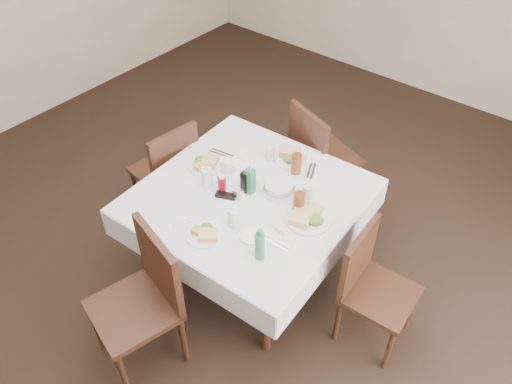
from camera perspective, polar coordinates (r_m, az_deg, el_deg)
ground_plane at (r=4.04m, az=-4.10°, el=-7.82°), size 7.00×7.00×0.00m
room_shell at (r=2.95m, az=-5.74°, el=14.18°), size 6.04×7.04×2.80m
dining_table at (r=3.50m, az=-0.77°, el=-1.15°), size 1.51×1.51×0.76m
chair_north at (r=4.15m, az=7.02°, el=4.43°), size 0.60×0.60×0.99m
chair_south at (r=3.18m, az=-12.48°, el=-11.29°), size 0.59×0.59×1.02m
chair_east at (r=3.33m, az=12.89°, el=-9.93°), size 0.45×0.45×0.90m
chair_west at (r=4.08m, az=-9.90°, el=2.74°), size 0.49×0.49×0.94m
meal_north at (r=3.74m, az=4.15°, el=4.07°), size 0.28×0.28×0.06m
meal_south at (r=3.17m, az=-5.82°, el=-4.69°), size 0.24×0.24×0.05m
meal_east at (r=3.26m, az=5.93°, el=-2.92°), size 0.31×0.31×0.07m
meal_west at (r=3.69m, az=-5.81°, el=3.30°), size 0.25×0.25×0.06m
side_plate_a at (r=3.77m, az=-0.72°, el=4.26°), size 0.17×0.17×0.01m
side_plate_b at (r=3.16m, az=-0.48°, el=-5.00°), size 0.16×0.16×0.01m
water_n at (r=3.71m, az=1.60°, el=4.53°), size 0.06×0.06×0.12m
water_s at (r=3.19m, az=-2.59°, el=-2.90°), size 0.07×0.07×0.14m
water_e at (r=3.35m, az=5.97°, el=-0.25°), size 0.08×0.08×0.15m
water_w at (r=3.49m, az=-5.65°, el=1.69°), size 0.08×0.08×0.14m
iced_tea_a at (r=3.59m, az=4.63°, el=3.24°), size 0.08×0.08×0.16m
iced_tea_b at (r=3.28m, az=4.91°, el=-1.22°), size 0.08×0.08×0.16m
bread_basket at (r=3.44m, az=2.65°, el=0.38°), size 0.22×0.22×0.07m
oil_cruet_dark at (r=3.41m, az=-1.24°, el=1.27°), size 0.05×0.05×0.21m
oil_cruet_green at (r=3.39m, az=-0.70°, el=1.38°), size 0.06×0.06×0.25m
ketchup_bottle at (r=3.45m, az=-3.92°, el=1.07°), size 0.06×0.06×0.13m
salt_shaker at (r=3.39m, az=-1.69°, el=-0.23°), size 0.03×0.03×0.08m
pepper_shaker at (r=3.41m, az=-2.45°, el=-0.14°), size 0.03×0.03×0.07m
coffee_mug at (r=3.60m, az=-3.39°, el=2.91°), size 0.16×0.14×0.11m
sunglasses at (r=3.42m, az=-3.48°, el=-0.40°), size 0.15×0.10×0.03m
green_bottle at (r=2.97m, az=0.43°, el=-6.13°), size 0.06×0.06×0.23m
sugar_caddy at (r=3.18m, az=2.96°, el=-4.33°), size 0.08×0.04×0.04m
cutlery_n at (r=3.65m, az=6.32°, el=2.40°), size 0.12×0.19×0.01m
cutlery_s at (r=3.28m, az=-8.26°, el=-3.46°), size 0.07×0.16×0.01m
cutlery_e at (r=3.12m, az=2.24°, el=-5.76°), size 0.20×0.05×0.01m
cutlery_w at (r=3.80m, az=-3.97°, el=4.39°), size 0.20×0.08×0.01m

